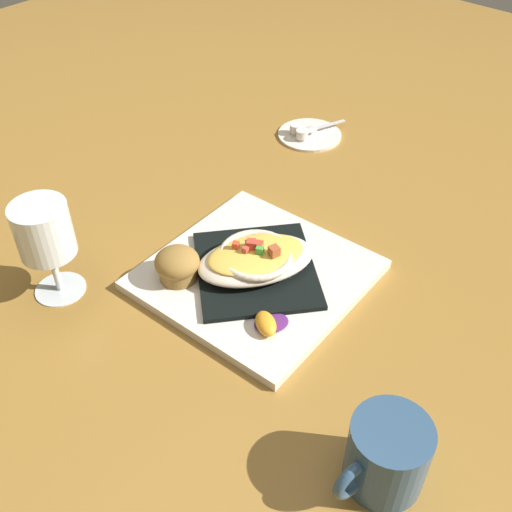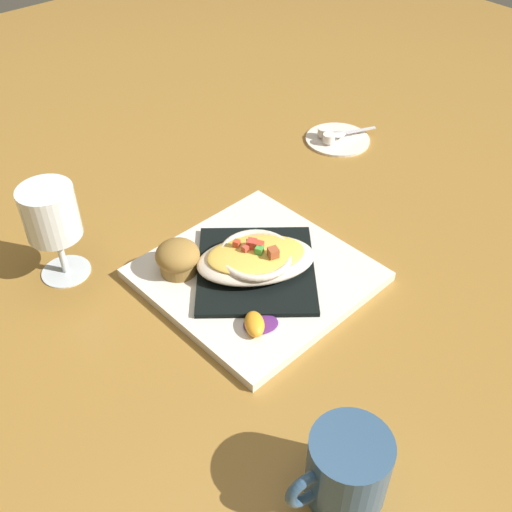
{
  "view_description": "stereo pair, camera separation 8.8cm",
  "coord_description": "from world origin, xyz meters",
  "views": [
    {
      "loc": [
        0.44,
        -0.5,
        0.63
      ],
      "look_at": [
        0.0,
        0.0,
        0.04
      ],
      "focal_mm": 42.85,
      "sensor_mm": 36.0,
      "label": 1
    },
    {
      "loc": [
        0.5,
        -0.43,
        0.63
      ],
      "look_at": [
        0.0,
        0.0,
        0.04
      ],
      "focal_mm": 42.85,
      "sensor_mm": 36.0,
      "label": 2
    }
  ],
  "objects": [
    {
      "name": "muffin",
      "position": [
        -0.08,
        -0.08,
        0.04
      ],
      "size": [
        0.07,
        0.07,
        0.05
      ],
      "color": "olive",
      "rests_on": "square_plate"
    },
    {
      "name": "ground_plane",
      "position": [
        0.0,
        0.0,
        0.0
      ],
      "size": [
        2.6,
        2.6,
        0.0
      ],
      "primitive_type": "plane",
      "color": "olive"
    },
    {
      "name": "folded_napkin",
      "position": [
        0.0,
        0.0,
        0.02
      ],
      "size": [
        0.25,
        0.25,
        0.01
      ],
      "primitive_type": "cube",
      "rotation": [
        0.0,
        0.0,
        0.88
      ],
      "color": "black",
      "rests_on": "square_plate"
    },
    {
      "name": "creamer_saucer",
      "position": [
        -0.19,
        0.38,
        0.0
      ],
      "size": [
        0.13,
        0.13,
        0.01
      ],
      "primitive_type": "cylinder",
      "color": "silver",
      "rests_on": "ground_plane"
    },
    {
      "name": "gratin_dish",
      "position": [
        0.0,
        0.0,
        0.04
      ],
      "size": [
        0.18,
        0.2,
        0.05
      ],
      "color": "beige",
      "rests_on": "folded_napkin"
    },
    {
      "name": "creamer_cup_0",
      "position": [
        -0.22,
        0.36,
        0.02
      ],
      "size": [
        0.02,
        0.02,
        0.02
      ],
      "primitive_type": "cylinder",
      "color": "white",
      "rests_on": "creamer_saucer"
    },
    {
      "name": "orange_garnish",
      "position": [
        0.08,
        -0.07,
        0.02
      ],
      "size": [
        0.05,
        0.06,
        0.02
      ],
      "color": "#552368",
      "rests_on": "square_plate"
    },
    {
      "name": "square_plate",
      "position": [
        0.0,
        0.0,
        0.01
      ],
      "size": [
        0.31,
        0.31,
        0.01
      ],
      "primitive_type": "cube",
      "rotation": [
        0.0,
        0.0,
        0.05
      ],
      "color": "white",
      "rests_on": "ground_plane"
    },
    {
      "name": "stemmed_glass",
      "position": [
        -0.2,
        -0.21,
        0.1
      ],
      "size": [
        0.08,
        0.08,
        0.15
      ],
      "color": "white",
      "rests_on": "ground_plane"
    },
    {
      "name": "spoon",
      "position": [
        -0.19,
        0.39,
        0.01
      ],
      "size": [
        0.05,
        0.1,
        0.01
      ],
      "color": "silver",
      "rests_on": "creamer_saucer"
    },
    {
      "name": "creamer_cup_1",
      "position": [
        -0.19,
        0.35,
        0.02
      ],
      "size": [
        0.02,
        0.02,
        0.02
      ],
      "primitive_type": "cylinder",
      "color": "white",
      "rests_on": "creamer_saucer"
    },
    {
      "name": "coffee_mug",
      "position": [
        0.31,
        -0.15,
        0.04
      ],
      "size": [
        0.09,
        0.12,
        0.09
      ],
      "color": "#305071",
      "rests_on": "ground_plane"
    }
  ]
}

